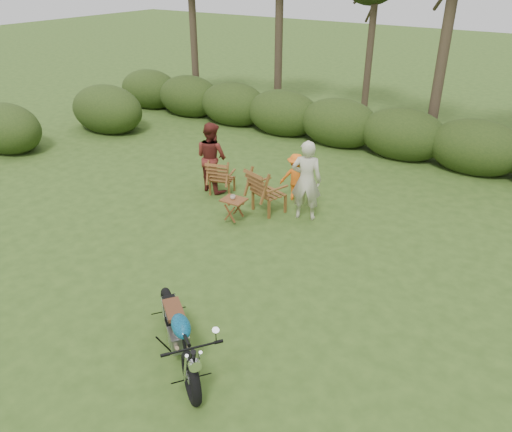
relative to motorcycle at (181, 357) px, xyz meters
The scene contains 10 objects.
ground 0.90m from the motorcycle, 102.94° to the left, with size 80.00×80.00×0.00m, color #2E4918.
tree_line 11.28m from the motorcycle, 88.38° to the left, with size 22.52×11.62×8.14m.
motorcycle is the anchor object (origin of this frame).
lawn_chair_right 4.91m from the motorcycle, 107.29° to the left, with size 0.72×0.72×1.05m, color brown, non-canonical shape.
lawn_chair_left 5.70m from the motorcycle, 121.01° to the left, with size 0.62×0.62×0.90m, color brown, non-canonical shape.
side_table 4.25m from the motorcycle, 115.38° to the left, with size 0.52×0.43×0.53m, color #5B2D16, non-canonical shape.
cup 4.30m from the motorcycle, 115.68° to the left, with size 0.11×0.11×0.09m, color #C0B39E.
adult_a 4.88m from the motorcycle, 97.30° to the left, with size 0.65×0.43×1.79m, color beige.
adult_b 5.89m from the motorcycle, 123.54° to the left, with size 0.83×0.65×1.72m, color maroon.
child 5.72m from the motorcycle, 102.98° to the left, with size 0.73×0.42×1.14m, color orange.
Camera 1 is at (4.13, -4.80, 5.11)m, focal length 35.00 mm.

